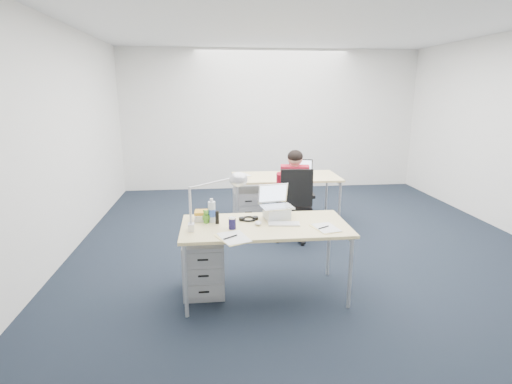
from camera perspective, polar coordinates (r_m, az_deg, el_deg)
The scene contains 24 objects.
floor at distance 5.19m, azimuth 7.67°, elevation -8.32°, with size 7.00×7.00×0.00m, color black.
room at distance 4.80m, azimuth 8.36°, elevation 10.92°, with size 6.02×7.02×2.80m.
desk_near at distance 3.87m, azimuth 1.28°, elevation -5.32°, with size 1.60×0.80×0.73m.
desk_far at distance 6.07m, azimuth 4.25°, elevation 1.87°, with size 1.60×0.80×0.73m.
office_chair at distance 5.47m, azimuth 5.50°, elevation -3.86°, with size 0.69×0.69×1.01m.
seated_person at distance 5.55m, azimuth 5.46°, elevation -0.13°, with size 0.44×0.71×1.22m.
drawer_pedestal_near at distance 4.11m, azimuth -7.44°, elevation -10.35°, with size 0.40×0.50×0.55m, color #98999D.
drawer_pedestal_far at distance 6.00m, azimuth -1.31°, elevation -2.27°, with size 0.40×0.50×0.55m, color #98999D.
silver_laptop at distance 3.99m, azimuth 3.00°, elevation -1.53°, with size 0.31×0.24×0.33m, color silver, non-canonical shape.
wireless_keyboard at distance 3.86m, azimuth 4.02°, elevation -4.53°, with size 0.30×0.12×0.02m, color white.
computer_mouse at distance 3.84m, azimuth 0.31°, elevation -4.46°, with size 0.06×0.10×0.04m, color white.
headphones at distance 3.98m, azimuth -1.07°, elevation -3.78°, with size 0.20×0.15×0.03m, color black, non-canonical shape.
can_koozie at distance 3.72m, azimuth -3.41°, elevation -4.47°, with size 0.07×0.07×0.11m, color #1A1543.
water_bottle at distance 3.92m, azimuth -6.33°, elevation -2.61°, with size 0.07×0.07×0.24m, color silver.
bear_figurine at distance 3.91m, azimuth -7.15°, elevation -3.47°, with size 0.07×0.05×0.14m, color #347D21, non-canonical shape.
book_stack at distance 4.01m, azimuth -7.31°, elevation -3.34°, with size 0.21×0.15×0.09m, color silver.
cordless_phone at distance 3.87m, azimuth -5.56°, elevation -3.63°, with size 0.03×0.02×0.13m, color black.
papers_left at distance 3.50m, azimuth -3.34°, elevation -6.61°, with size 0.22×0.31×0.01m, color #FFE993.
papers_right at distance 3.79m, azimuth 9.90°, elevation -5.12°, with size 0.19×0.27×0.01m, color #FFE993.
sunglasses at distance 4.02m, azimuth 3.72°, elevation -3.70°, with size 0.11×0.05×0.03m, color black, non-canonical shape.
desk_lamp at distance 3.65m, azimuth -6.75°, elevation -1.23°, with size 0.50×0.18×0.56m, color silver, non-canonical shape.
dark_laptop at distance 6.03m, azimuth 6.33°, elevation 3.46°, with size 0.36×0.35×0.26m, color black, non-canonical shape.
far_cup at distance 6.19m, azimuth 6.33°, elevation 2.99°, with size 0.07×0.07×0.10m, color white.
far_papers at distance 6.08m, azimuth -2.07°, elevation 2.39°, with size 0.19×0.28×0.01m, color white.
Camera 1 is at (-1.19, -4.65, 1.98)m, focal length 28.00 mm.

